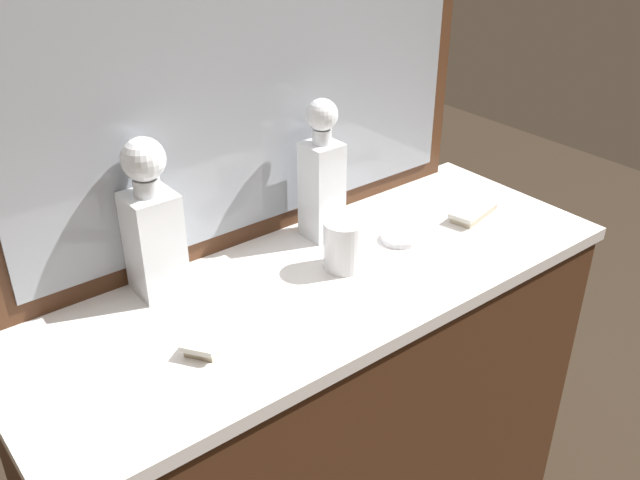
{
  "coord_description": "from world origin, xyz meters",
  "views": [
    {
      "loc": [
        -0.7,
        -0.88,
        1.61
      ],
      "look_at": [
        0.0,
        0.0,
        0.98
      ],
      "focal_mm": 39.33,
      "sensor_mm": 36.0,
      "label": 1
    }
  ],
  "objects": [
    {
      "name": "porcelain_dish",
      "position": [
        0.22,
        0.01,
        0.9
      ],
      "size": [
        0.08,
        0.08,
        0.01
      ],
      "color": "silver",
      "rests_on": "dresser"
    },
    {
      "name": "dresser",
      "position": [
        0.0,
        0.0,
        0.45
      ],
      "size": [
        1.2,
        0.46,
        0.9
      ],
      "color": "#472816",
      "rests_on": "ground_plane"
    },
    {
      "name": "dresser_mirror",
      "position": [
        0.0,
        0.21,
        1.2
      ],
      "size": [
        1.07,
        0.03,
        0.61
      ],
      "color": "#472816",
      "rests_on": "dresser"
    },
    {
      "name": "crystal_decanter_far_right",
      "position": [
        0.11,
        0.13,
        1.02
      ],
      "size": [
        0.07,
        0.07,
        0.29
      ],
      "color": "white",
      "rests_on": "dresser"
    },
    {
      "name": "crystal_decanter_center",
      "position": [
        -0.26,
        0.15,
        1.02
      ],
      "size": [
        0.09,
        0.09,
        0.3
      ],
      "color": "white",
      "rests_on": "dresser"
    },
    {
      "name": "silver_brush_left",
      "position": [
        0.42,
        -0.01,
        0.91
      ],
      "size": [
        0.15,
        0.08,
        0.02
      ],
      "color": "#B7A88C",
      "rests_on": "dresser"
    },
    {
      "name": "silver_brush_center",
      "position": [
        -0.25,
        -0.04,
        0.91
      ],
      "size": [
        0.14,
        0.12,
        0.02
      ],
      "color": "#B7A88C",
      "rests_on": "dresser"
    },
    {
      "name": "crystal_tumbler_rear",
      "position": [
        0.06,
        -0.0,
        0.94
      ],
      "size": [
        0.08,
        0.08,
        0.1
      ],
      "color": "white",
      "rests_on": "dresser"
    }
  ]
}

